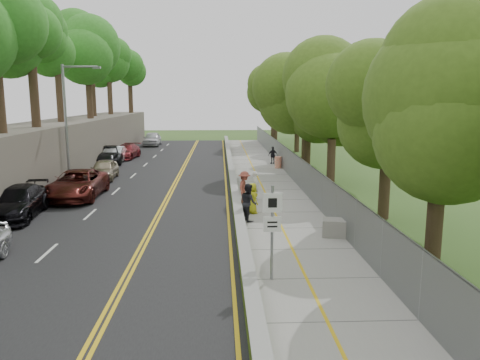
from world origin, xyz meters
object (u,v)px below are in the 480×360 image
object	(u,v)px
construction_barrel	(278,162)
person_far	(273,155)
concrete_block	(336,228)
signpost	(272,222)
car_2	(77,184)
streetlight	(69,117)
painter_0	(253,198)

from	to	relation	value
construction_barrel	person_far	world-z (taller)	person_far
construction_barrel	concrete_block	world-z (taller)	construction_barrel
concrete_block	person_far	distance (m)	22.30
signpost	concrete_block	size ratio (longest dim) A/B	2.85
car_2	person_far	bearing A→B (deg)	46.01
streetlight	car_2	bearing A→B (deg)	-69.77
construction_barrel	painter_0	bearing A→B (deg)	-101.76
construction_barrel	concrete_block	distance (m)	19.78
signpost	painter_0	xyz separation A→B (m)	(-0.01, 8.86, -1.13)
concrete_block	person_far	xyz separation A→B (m)	(-0.17, 22.29, 0.41)
streetlight	person_far	bearing A→B (deg)	34.40
car_2	painter_0	xyz separation A→B (m)	(10.04, -4.19, -0.02)
signpost	construction_barrel	xyz separation A→B (m)	(3.25, 24.50, -1.44)
streetlight	person_far	size ratio (longest dim) A/B	5.18
construction_barrel	person_far	xyz separation A→B (m)	(-0.17, 2.51, 0.30)
signpost	painter_0	size ratio (longest dim) A/B	1.98
construction_barrel	car_2	world-z (taller)	car_2
signpost	car_2	xyz separation A→B (m)	(-10.05, 13.05, -1.11)
construction_barrel	concrete_block	xyz separation A→B (m)	(0.00, -19.78, -0.11)
car_2	person_far	size ratio (longest dim) A/B	3.80
car_2	painter_0	distance (m)	10.88
signpost	person_far	bearing A→B (deg)	83.49
streetlight	painter_0	size ratio (longest dim) A/B	5.12
car_2	painter_0	size ratio (longest dim) A/B	3.76
painter_0	person_far	size ratio (longest dim) A/B	1.01
painter_0	car_2	bearing A→B (deg)	43.42
streetlight	signpost	world-z (taller)	streetlight
signpost	streetlight	bearing A→B (deg)	124.08
construction_barrel	painter_0	size ratio (longest dim) A/B	0.61
streetlight	car_2	world-z (taller)	streetlight
painter_0	person_far	distance (m)	18.41
construction_barrel	painter_0	xyz separation A→B (m)	(-3.26, -15.64, 0.31)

